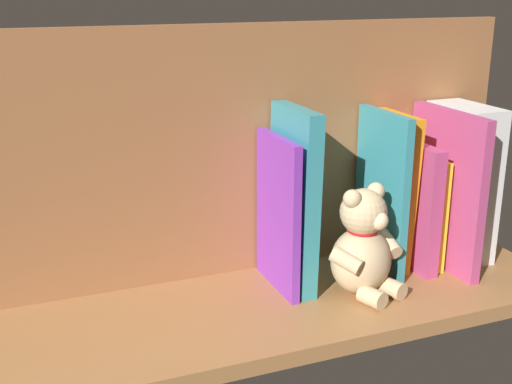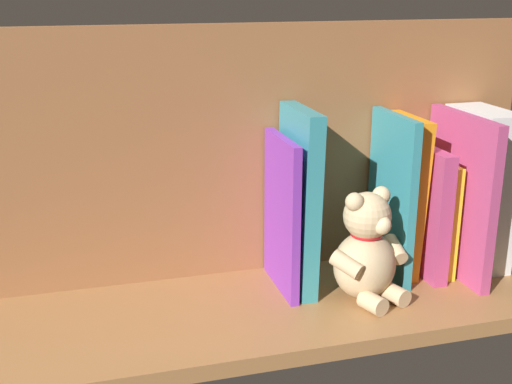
% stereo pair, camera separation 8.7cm
% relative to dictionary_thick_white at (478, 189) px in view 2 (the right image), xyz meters
% --- Properties ---
extents(ground_plane, '(0.92, 0.27, 0.02)m').
position_rel_dictionary_thick_white_xyz_m(ground_plane, '(0.37, 0.04, -0.13)').
color(ground_plane, '#9E6B3D').
extents(shelf_back_panel, '(0.92, 0.02, 0.37)m').
position_rel_dictionary_thick_white_xyz_m(shelf_back_panel, '(0.37, -0.07, 0.06)').
color(shelf_back_panel, '#915B34').
rests_on(shelf_back_panel, ground_plane).
extents(dictionary_thick_white, '(0.06, 0.12, 0.25)m').
position_rel_dictionary_thick_white_xyz_m(dictionary_thick_white, '(0.00, 0.00, 0.00)').
color(dictionary_thick_white, silver).
rests_on(dictionary_thick_white, ground_plane).
extents(book_0, '(0.02, 0.17, 0.25)m').
position_rel_dictionary_thick_white_xyz_m(book_0, '(0.05, 0.02, 0.00)').
color(book_0, '#B23F72').
rests_on(book_0, ground_plane).
extents(book_1, '(0.01, 0.12, 0.17)m').
position_rel_dictionary_thick_white_xyz_m(book_1, '(0.07, -0.00, -0.04)').
color(book_1, yellow).
rests_on(book_1, ground_plane).
extents(book_2, '(0.02, 0.13, 0.20)m').
position_rel_dictionary_thick_white_xyz_m(book_2, '(0.09, 0.00, -0.02)').
color(book_2, '#B23F72').
rests_on(book_2, ground_plane).
extents(book_3, '(0.03, 0.11, 0.24)m').
position_rel_dictionary_thick_white_xyz_m(book_3, '(0.12, -0.01, -0.00)').
color(book_3, orange).
rests_on(book_3, ground_plane).
extents(book_4, '(0.01, 0.13, 0.25)m').
position_rel_dictionary_thick_white_xyz_m(book_4, '(0.15, 0.00, 0.00)').
color(book_4, teal).
rests_on(book_4, ground_plane).
extents(teddy_bear, '(0.12, 0.12, 0.16)m').
position_rel_dictionary_thick_white_xyz_m(teddy_bear, '(0.21, 0.07, -0.05)').
color(teddy_bear, '#D1B284').
rests_on(teddy_bear, ground_plane).
extents(book_5, '(0.03, 0.13, 0.26)m').
position_rel_dictionary_thick_white_xyz_m(book_5, '(0.29, 0.00, 0.01)').
color(book_5, teal).
rests_on(book_5, ground_plane).
extents(book_6, '(0.01, 0.13, 0.22)m').
position_rel_dictionary_thick_white_xyz_m(book_6, '(0.32, 0.00, -0.01)').
color(book_6, purple).
rests_on(book_6, ground_plane).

